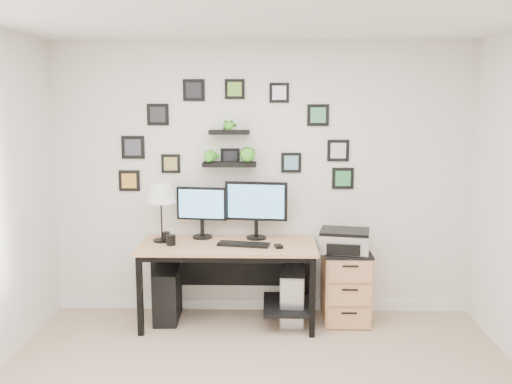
{
  "coord_description": "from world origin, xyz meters",
  "views": [
    {
      "loc": [
        0.07,
        -3.39,
        2.05
      ],
      "look_at": [
        -0.05,
        1.83,
        1.2
      ],
      "focal_mm": 40.0,
      "sensor_mm": 36.0,
      "label": 1
    }
  ],
  "objects_px": {
    "desk": "(232,256)",
    "pc_tower_black": "(168,294)",
    "table_lamp": "(161,194)",
    "mug": "(171,240)",
    "monitor_right": "(256,205)",
    "printer": "(345,241)",
    "monitor_left": "(202,208)",
    "file_cabinet": "(346,286)",
    "pc_tower_grey": "(293,296)"
  },
  "relations": [
    {
      "from": "mug",
      "to": "printer",
      "type": "bearing_deg",
      "value": 4.23
    },
    {
      "from": "printer",
      "to": "mug",
      "type": "bearing_deg",
      "value": -175.77
    },
    {
      "from": "monitor_right",
      "to": "printer",
      "type": "distance_m",
      "value": 0.88
    },
    {
      "from": "mug",
      "to": "monitor_left",
      "type": "bearing_deg",
      "value": 47.94
    },
    {
      "from": "monitor_left",
      "to": "mug",
      "type": "relative_size",
      "value": 5.18
    },
    {
      "from": "pc_tower_black",
      "to": "mug",
      "type": "bearing_deg",
      "value": -64.08
    },
    {
      "from": "monitor_left",
      "to": "monitor_right",
      "type": "distance_m",
      "value": 0.52
    },
    {
      "from": "mug",
      "to": "file_cabinet",
      "type": "distance_m",
      "value": 1.67
    },
    {
      "from": "desk",
      "to": "table_lamp",
      "type": "distance_m",
      "value": 0.87
    },
    {
      "from": "monitor_left",
      "to": "pc_tower_grey",
      "type": "relative_size",
      "value": 0.97
    },
    {
      "from": "pc_tower_grey",
      "to": "monitor_left",
      "type": "bearing_deg",
      "value": 169.28
    },
    {
      "from": "mug",
      "to": "file_cabinet",
      "type": "bearing_deg",
      "value": 4.99
    },
    {
      "from": "desk",
      "to": "mug",
      "type": "distance_m",
      "value": 0.58
    },
    {
      "from": "table_lamp",
      "to": "pc_tower_black",
      "type": "distance_m",
      "value": 0.95
    },
    {
      "from": "file_cabinet",
      "to": "printer",
      "type": "distance_m",
      "value": 0.44
    },
    {
      "from": "monitor_right",
      "to": "pc_tower_black",
      "type": "bearing_deg",
      "value": -171.13
    },
    {
      "from": "file_cabinet",
      "to": "printer",
      "type": "xyz_separation_m",
      "value": [
        -0.02,
        -0.02,
        0.44
      ]
    },
    {
      "from": "table_lamp",
      "to": "mug",
      "type": "relative_size",
      "value": 5.86
    },
    {
      "from": "desk",
      "to": "monitor_left",
      "type": "relative_size",
      "value": 3.28
    },
    {
      "from": "monitor_left",
      "to": "file_cabinet",
      "type": "height_order",
      "value": "monitor_left"
    },
    {
      "from": "table_lamp",
      "to": "monitor_left",
      "type": "bearing_deg",
      "value": 20.0
    },
    {
      "from": "printer",
      "to": "monitor_left",
      "type": "bearing_deg",
      "value": 173.17
    },
    {
      "from": "pc_tower_black",
      "to": "file_cabinet",
      "type": "xyz_separation_m",
      "value": [
        1.67,
        0.01,
        0.09
      ]
    },
    {
      "from": "monitor_right",
      "to": "table_lamp",
      "type": "relative_size",
      "value": 1.06
    },
    {
      "from": "pc_tower_black",
      "to": "desk",
      "type": "bearing_deg",
      "value": -6.55
    },
    {
      "from": "mug",
      "to": "pc_tower_black",
      "type": "xyz_separation_m",
      "value": [
        -0.07,
        0.13,
        -0.55
      ]
    },
    {
      "from": "desk",
      "to": "pc_tower_black",
      "type": "distance_m",
      "value": 0.73
    },
    {
      "from": "desk",
      "to": "mug",
      "type": "bearing_deg",
      "value": -171.51
    },
    {
      "from": "desk",
      "to": "pc_tower_grey",
      "type": "bearing_deg",
      "value": 3.26
    },
    {
      "from": "table_lamp",
      "to": "pc_tower_black",
      "type": "bearing_deg",
      "value": -24.55
    },
    {
      "from": "desk",
      "to": "file_cabinet",
      "type": "xyz_separation_m",
      "value": [
        1.05,
        0.06,
        -0.29
      ]
    },
    {
      "from": "table_lamp",
      "to": "mug",
      "type": "xyz_separation_m",
      "value": [
        0.11,
        -0.15,
        -0.4
      ]
    },
    {
      "from": "monitor_left",
      "to": "monitor_right",
      "type": "bearing_deg",
      "value": -2.16
    },
    {
      "from": "desk",
      "to": "pc_tower_grey",
      "type": "distance_m",
      "value": 0.68
    },
    {
      "from": "monitor_left",
      "to": "table_lamp",
      "type": "xyz_separation_m",
      "value": [
        -0.36,
        -0.13,
        0.16
      ]
    },
    {
      "from": "monitor_right",
      "to": "mug",
      "type": "bearing_deg",
      "value": -161.4
    },
    {
      "from": "monitor_left",
      "to": "table_lamp",
      "type": "distance_m",
      "value": 0.41
    },
    {
      "from": "table_lamp",
      "to": "pc_tower_grey",
      "type": "relative_size",
      "value": 1.1
    },
    {
      "from": "table_lamp",
      "to": "file_cabinet",
      "type": "bearing_deg",
      "value": -0.19
    },
    {
      "from": "pc_tower_grey",
      "to": "table_lamp",
      "type": "bearing_deg",
      "value": 178.49
    },
    {
      "from": "file_cabinet",
      "to": "printer",
      "type": "relative_size",
      "value": 1.36
    },
    {
      "from": "table_lamp",
      "to": "pc_tower_grey",
      "type": "xyz_separation_m",
      "value": [
        1.22,
        -0.03,
        -0.95
      ]
    },
    {
      "from": "desk",
      "to": "file_cabinet",
      "type": "height_order",
      "value": "desk"
    },
    {
      "from": "monitor_left",
      "to": "pc_tower_black",
      "type": "distance_m",
      "value": 0.87
    },
    {
      "from": "monitor_right",
      "to": "pc_tower_grey",
      "type": "distance_m",
      "value": 0.91
    },
    {
      "from": "table_lamp",
      "to": "pc_tower_grey",
      "type": "bearing_deg",
      "value": -1.51
    },
    {
      "from": "pc_tower_black",
      "to": "printer",
      "type": "bearing_deg",
      "value": -2.69
    },
    {
      "from": "table_lamp",
      "to": "printer",
      "type": "height_order",
      "value": "table_lamp"
    },
    {
      "from": "pc_tower_grey",
      "to": "file_cabinet",
      "type": "relative_size",
      "value": 0.75
    },
    {
      "from": "pc_tower_grey",
      "to": "monitor_right",
      "type": "bearing_deg",
      "value": 157.44
    }
  ]
}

